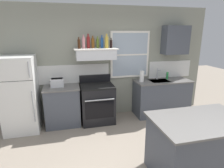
{
  "coord_description": "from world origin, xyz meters",
  "views": [
    {
      "loc": [
        -0.89,
        -2.26,
        2.09
      ],
      "look_at": [
        -0.05,
        1.2,
        1.1
      ],
      "focal_mm": 29.9,
      "sensor_mm": 36.0,
      "label": 1
    }
  ],
  "objects_px": {
    "bottle_amber_wine": "(93,43)",
    "dish_soap_bottle": "(167,76)",
    "bottle_red_label_wine": "(88,42)",
    "toaster": "(57,82)",
    "paper_towel_roll": "(142,76)",
    "bottle_champagne_gold_foil": "(107,42)",
    "bottle_balsamic_dark": "(111,44)",
    "refrigerator": "(20,95)",
    "bottle_rose_pink": "(84,43)",
    "stove_range": "(97,103)",
    "kitchen_island": "(198,147)",
    "bottle_olive_oil_square": "(98,43)",
    "bottle_brown_stout": "(79,44)",
    "bottle_blue_liqueur": "(102,43)"
  },
  "relations": [
    {
      "from": "stove_range",
      "to": "paper_towel_roll",
      "type": "relative_size",
      "value": 4.04
    },
    {
      "from": "toaster",
      "to": "bottle_balsamic_dark",
      "type": "bearing_deg",
      "value": -0.49
    },
    {
      "from": "bottle_amber_wine",
      "to": "dish_soap_bottle",
      "type": "bearing_deg",
      "value": 0.66
    },
    {
      "from": "bottle_champagne_gold_foil",
      "to": "stove_range",
      "type": "bearing_deg",
      "value": -169.3
    },
    {
      "from": "bottle_olive_oil_square",
      "to": "paper_towel_roll",
      "type": "height_order",
      "value": "bottle_olive_oil_square"
    },
    {
      "from": "refrigerator",
      "to": "bottle_champagne_gold_foil",
      "type": "relative_size",
      "value": 5.19
    },
    {
      "from": "bottle_blue_liqueur",
      "to": "paper_towel_roll",
      "type": "distance_m",
      "value": 1.27
    },
    {
      "from": "refrigerator",
      "to": "bottle_champagne_gold_foil",
      "type": "height_order",
      "value": "bottle_champagne_gold_foil"
    },
    {
      "from": "toaster",
      "to": "dish_soap_bottle",
      "type": "bearing_deg",
      "value": 1.32
    },
    {
      "from": "stove_range",
      "to": "bottle_olive_oil_square",
      "type": "height_order",
      "value": "bottle_olive_oil_square"
    },
    {
      "from": "bottle_rose_pink",
      "to": "dish_soap_bottle",
      "type": "xyz_separation_m",
      "value": [
        2.14,
        0.06,
        -0.87
      ]
    },
    {
      "from": "bottle_rose_pink",
      "to": "bottle_blue_liqueur",
      "type": "relative_size",
      "value": 1.04
    },
    {
      "from": "bottle_balsamic_dark",
      "to": "bottle_blue_liqueur",
      "type": "bearing_deg",
      "value": 165.98
    },
    {
      "from": "refrigerator",
      "to": "bottle_blue_liqueur",
      "type": "xyz_separation_m",
      "value": [
        1.81,
        0.14,
        1.05
      ]
    },
    {
      "from": "paper_towel_roll",
      "to": "dish_soap_bottle",
      "type": "height_order",
      "value": "paper_towel_roll"
    },
    {
      "from": "bottle_balsamic_dark",
      "to": "kitchen_island",
      "type": "bearing_deg",
      "value": -69.61
    },
    {
      "from": "bottle_champagne_gold_foil",
      "to": "bottle_balsamic_dark",
      "type": "distance_m",
      "value": 0.11
    },
    {
      "from": "bottle_brown_stout",
      "to": "bottle_red_label_wine",
      "type": "xyz_separation_m",
      "value": [
        0.21,
        0.06,
        0.03
      ]
    },
    {
      "from": "refrigerator",
      "to": "dish_soap_bottle",
      "type": "height_order",
      "value": "refrigerator"
    },
    {
      "from": "paper_towel_roll",
      "to": "stove_range",
      "type": "bearing_deg",
      "value": -178.1
    },
    {
      "from": "bottle_amber_wine",
      "to": "paper_towel_roll",
      "type": "relative_size",
      "value": 1.01
    },
    {
      "from": "bottle_rose_pink",
      "to": "bottle_red_label_wine",
      "type": "xyz_separation_m",
      "value": [
        0.11,
        0.03,
        0.01
      ]
    },
    {
      "from": "stove_range",
      "to": "dish_soap_bottle",
      "type": "xyz_separation_m",
      "value": [
        1.88,
        0.14,
        0.54
      ]
    },
    {
      "from": "bottle_rose_pink",
      "to": "paper_towel_roll",
      "type": "relative_size",
      "value": 1.09
    },
    {
      "from": "bottle_champagne_gold_foil",
      "to": "dish_soap_bottle",
      "type": "relative_size",
      "value": 1.74
    },
    {
      "from": "toaster",
      "to": "kitchen_island",
      "type": "distance_m",
      "value": 3.03
    },
    {
      "from": "refrigerator",
      "to": "stove_range",
      "type": "height_order",
      "value": "refrigerator"
    },
    {
      "from": "bottle_olive_oil_square",
      "to": "bottle_champagne_gold_foil",
      "type": "height_order",
      "value": "bottle_champagne_gold_foil"
    },
    {
      "from": "refrigerator",
      "to": "bottle_rose_pink",
      "type": "bearing_deg",
      "value": 4.31
    },
    {
      "from": "bottle_rose_pink",
      "to": "bottle_balsamic_dark",
      "type": "relative_size",
      "value": 1.32
    },
    {
      "from": "dish_soap_bottle",
      "to": "kitchen_island",
      "type": "height_order",
      "value": "dish_soap_bottle"
    },
    {
      "from": "bottle_blue_liqueur",
      "to": "kitchen_island",
      "type": "bearing_deg",
      "value": -65.6
    },
    {
      "from": "dish_soap_bottle",
      "to": "bottle_balsamic_dark",
      "type": "bearing_deg",
      "value": -177.21
    },
    {
      "from": "bottle_red_label_wine",
      "to": "bottle_blue_liqueur",
      "type": "distance_m",
      "value": 0.31
    },
    {
      "from": "bottle_brown_stout",
      "to": "bottle_red_label_wine",
      "type": "bearing_deg",
      "value": 16.25
    },
    {
      "from": "bottle_amber_wine",
      "to": "kitchen_island",
      "type": "relative_size",
      "value": 0.19
    },
    {
      "from": "kitchen_island",
      "to": "stove_range",
      "type": "bearing_deg",
      "value": 118.91
    },
    {
      "from": "dish_soap_bottle",
      "to": "toaster",
      "type": "bearing_deg",
      "value": -178.68
    },
    {
      "from": "bottle_blue_liqueur",
      "to": "bottle_olive_oil_square",
      "type": "bearing_deg",
      "value": -175.59
    },
    {
      "from": "stove_range",
      "to": "bottle_balsamic_dark",
      "type": "distance_m",
      "value": 1.42
    },
    {
      "from": "bottle_red_label_wine",
      "to": "toaster",
      "type": "bearing_deg",
      "value": -176.93
    },
    {
      "from": "stove_range",
      "to": "bottle_red_label_wine",
      "type": "xyz_separation_m",
      "value": [
        -0.15,
        0.11,
        1.41
      ]
    },
    {
      "from": "toaster",
      "to": "bottle_balsamic_dark",
      "type": "relative_size",
      "value": 1.33
    },
    {
      "from": "bottle_champagne_gold_foil",
      "to": "bottle_balsamic_dark",
      "type": "xyz_separation_m",
      "value": [
        0.11,
        0.02,
        -0.04
      ]
    },
    {
      "from": "bottle_rose_pink",
      "to": "bottle_red_label_wine",
      "type": "relative_size",
      "value": 0.94
    },
    {
      "from": "bottle_blue_liqueur",
      "to": "dish_soap_bottle",
      "type": "xyz_separation_m",
      "value": [
        1.72,
        0.02,
        -0.86
      ]
    },
    {
      "from": "dish_soap_bottle",
      "to": "kitchen_island",
      "type": "distance_m",
      "value": 2.41
    },
    {
      "from": "bottle_olive_oil_square",
      "to": "paper_towel_roll",
      "type": "xyz_separation_m",
      "value": [
        1.07,
        -0.07,
        -0.81
      ]
    },
    {
      "from": "bottle_champagne_gold_foil",
      "to": "paper_towel_roll",
      "type": "height_order",
      "value": "bottle_champagne_gold_foil"
    },
    {
      "from": "stove_range",
      "to": "bottle_red_label_wine",
      "type": "height_order",
      "value": "bottle_red_label_wine"
    }
  ]
}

